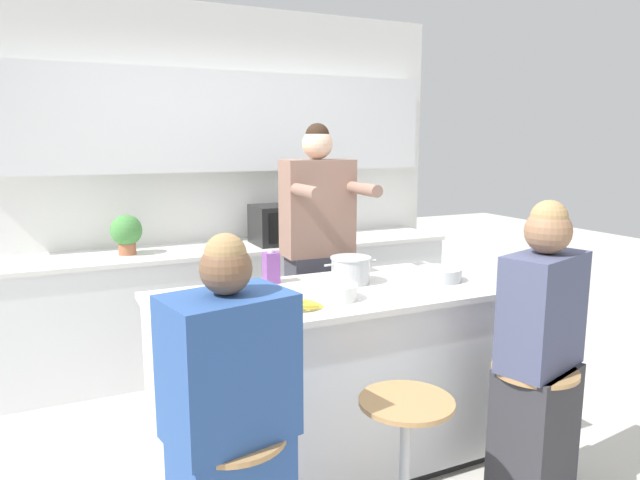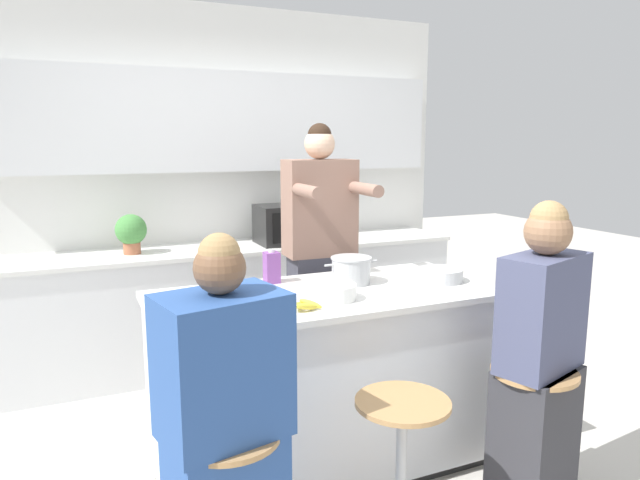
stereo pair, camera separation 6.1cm
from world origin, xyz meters
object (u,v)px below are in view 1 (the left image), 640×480
(bar_stool_rightmost, at_px, (530,431))
(person_wrapped_blanket, at_px, (231,442))
(cooking_pot, at_px, (351,270))
(microwave, at_px, (285,224))
(fruit_bowl, at_px, (335,292))
(kitchen_island, at_px, (327,379))
(juice_carton, at_px, (271,267))
(potted_plant, at_px, (126,232))
(coffee_cup_near, at_px, (233,292))
(person_seated_near, at_px, (538,372))
(person_cooking, at_px, (318,271))
(banana_bunch, at_px, (307,305))
(bar_stool_center, at_px, (405,470))

(bar_stool_rightmost, distance_m, person_wrapped_blanket, 1.43)
(person_wrapped_blanket, relative_size, cooking_pot, 4.56)
(microwave, bearing_deg, person_wrapped_blanket, -115.91)
(cooking_pot, xyz_separation_m, fruit_bowl, (-0.22, -0.24, -0.03))
(kitchen_island, height_order, juice_carton, juice_carton)
(bar_stool_rightmost, xyz_separation_m, potted_plant, (-1.46, 2.33, 0.68))
(person_wrapped_blanket, relative_size, coffee_cup_near, 11.60)
(bar_stool_rightmost, bearing_deg, juice_carton, 131.69)
(kitchen_island, bearing_deg, potted_plant, 115.22)
(person_seated_near, distance_m, microwave, 2.34)
(person_seated_near, height_order, microwave, person_seated_near)
(cooking_pot, bearing_deg, coffee_cup_near, -174.47)
(bar_stool_rightmost, bearing_deg, person_cooking, 108.11)
(cooking_pot, bearing_deg, banana_bunch, -138.99)
(bar_stool_center, height_order, person_wrapped_blanket, person_wrapped_blanket)
(bar_stool_rightmost, xyz_separation_m, coffee_cup_near, (-1.16, 0.75, 0.60))
(kitchen_island, xyz_separation_m, fruit_bowl, (-0.02, -0.14, 0.50))
(bar_stool_center, xyz_separation_m, juice_carton, (-0.19, 1.01, 0.65))
(cooking_pot, height_order, banana_bunch, cooking_pot)
(banana_bunch, bearing_deg, coffee_cup_near, 131.08)
(bar_stool_rightmost, relative_size, cooking_pot, 2.23)
(fruit_bowl, xyz_separation_m, juice_carton, (-0.16, 0.42, 0.05))
(banana_bunch, bearing_deg, person_cooking, 62.49)
(coffee_cup_near, relative_size, banana_bunch, 0.76)
(person_wrapped_blanket, xyz_separation_m, fruit_bowl, (0.68, 0.56, 0.32))
(kitchen_island, distance_m, coffee_cup_near, 0.69)
(kitchen_island, height_order, cooking_pot, cooking_pot)
(person_wrapped_blanket, distance_m, potted_plant, 2.36)
(kitchen_island, bearing_deg, bar_stool_rightmost, -45.35)
(person_cooking, height_order, potted_plant, person_cooking)
(microwave, bearing_deg, juice_carton, -114.54)
(banana_bunch, bearing_deg, person_seated_near, -25.80)
(bar_stool_rightmost, distance_m, person_seated_near, 0.28)
(bar_stool_rightmost, relative_size, banana_bunch, 4.33)
(bar_stool_rightmost, bearing_deg, coffee_cup_near, 147.25)
(bar_stool_rightmost, bearing_deg, kitchen_island, 134.65)
(bar_stool_rightmost, relative_size, person_cooking, 0.38)
(bar_stool_center, xyz_separation_m, person_seated_near, (0.72, 0.03, 0.28))
(person_cooking, bearing_deg, person_wrapped_blanket, -123.19)
(bar_stool_center, height_order, person_seated_near, person_seated_near)
(juice_carton, height_order, potted_plant, potted_plant)
(bar_stool_center, distance_m, juice_carton, 1.22)
(bar_stool_center, bearing_deg, coffee_cup_near, 121.30)
(bar_stool_center, distance_m, potted_plant, 2.56)
(kitchen_island, relative_size, person_cooking, 0.97)
(person_wrapped_blanket, distance_m, cooking_pot, 1.26)
(banana_bunch, relative_size, juice_carton, 0.87)
(bar_stool_center, xyz_separation_m, potted_plant, (-0.76, 2.35, 0.68))
(coffee_cup_near, relative_size, microwave, 0.24)
(kitchen_island, relative_size, potted_plant, 6.21)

